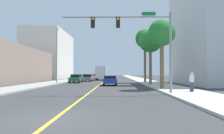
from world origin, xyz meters
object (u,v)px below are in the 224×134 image
at_px(traffic_signal_mast, 138,34).
at_px(car_gray, 88,78).
at_px(delivery_truck, 101,73).
at_px(palm_mid, 150,41).
at_px(palm_far, 145,39).
at_px(street_lamp, 57,53).
at_px(pedestrian, 192,82).
at_px(palm_near, 162,34).
at_px(car_white, 96,76).
at_px(car_blue, 110,80).
at_px(car_green, 76,78).

height_order(traffic_signal_mast, car_gray, traffic_signal_mast).
bearing_deg(delivery_truck, palm_mid, -70.75).
height_order(traffic_signal_mast, palm_far, palm_far).
xyz_separation_m(street_lamp, palm_mid, (13.83, -3.30, 1.28)).
bearing_deg(car_gray, pedestrian, -63.33).
distance_m(palm_near, palm_mid, 7.74).
xyz_separation_m(palm_near, car_white, (-10.38, 40.50, -5.04)).
xyz_separation_m(street_lamp, car_blue, (8.27, -3.59, -4.07)).
xyz_separation_m(car_gray, pedestrian, (12.03, -26.09, 0.22)).
height_order(traffic_signal_mast, car_blue, traffic_signal_mast).
bearing_deg(pedestrian, car_gray, 105.23).
relative_size(palm_mid, delivery_truck, 0.97).
xyz_separation_m(traffic_signal_mast, car_gray, (-7.45, 27.10, -4.10)).
distance_m(traffic_signal_mast, palm_near, 5.93).
bearing_deg(car_green, traffic_signal_mast, 113.79).
height_order(traffic_signal_mast, street_lamp, street_lamp).
relative_size(street_lamp, car_white, 2.00).
bearing_deg(palm_mid, palm_far, 87.76).
xyz_separation_m(palm_mid, pedestrian, (1.58, -11.79, -5.10)).
distance_m(car_green, delivery_truck, 14.62).
relative_size(traffic_signal_mast, palm_near, 1.23).
bearing_deg(traffic_signal_mast, street_lamp, 123.96).
relative_size(street_lamp, palm_far, 0.92).
bearing_deg(palm_mid, palm_near, -90.30).
relative_size(palm_mid, car_green, 1.71).
distance_m(palm_near, delivery_truck, 31.03).
xyz_separation_m(car_white, delivery_truck, (2.24, -10.83, 0.99)).
relative_size(palm_near, palm_far, 0.78).
distance_m(car_white, delivery_truck, 11.10).
bearing_deg(car_green, street_lamp, 64.74).
bearing_deg(car_blue, car_white, 96.16).
bearing_deg(palm_far, car_white, 113.17).
relative_size(delivery_truck, pedestrian, 4.74).
xyz_separation_m(street_lamp, pedestrian, (15.41, -15.08, -3.81)).
relative_size(street_lamp, delivery_truck, 1.07).
distance_m(traffic_signal_mast, car_white, 46.36).
height_order(street_lamp, palm_mid, street_lamp).
bearing_deg(delivery_truck, car_white, 100.53).
bearing_deg(palm_near, car_white, 104.38).
xyz_separation_m(traffic_signal_mast, delivery_truck, (-5.19, 34.74, -3.17)).
bearing_deg(palm_far, palm_mid, -92.24).
height_order(car_gray, pedestrian, pedestrian).
bearing_deg(car_blue, car_green, 124.72).
relative_size(palm_far, car_green, 2.05).
xyz_separation_m(street_lamp, palm_near, (13.79, -11.02, 0.94)).
relative_size(palm_near, palm_mid, 0.93).
height_order(street_lamp, delivery_truck, street_lamp).
distance_m(car_blue, car_white, 33.42).
height_order(street_lamp, car_green, street_lamp).
height_order(traffic_signal_mast, car_green, traffic_signal_mast).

